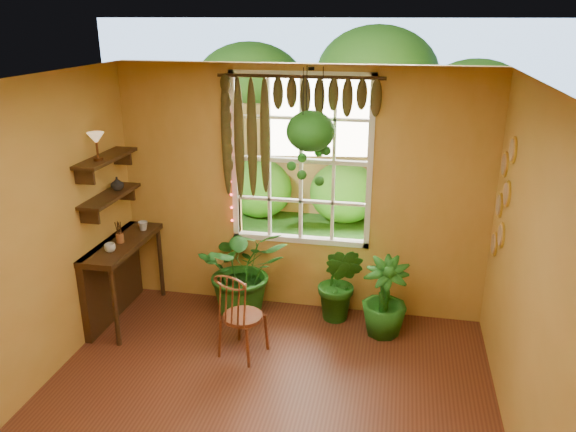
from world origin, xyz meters
The scene contains 21 objects.
ceiling centered at (0.00, 0.00, 2.70)m, with size 4.50×4.50×0.00m, color white.
wall_back centered at (0.00, 2.25, 1.35)m, with size 4.00×4.00×0.00m, color gold.
wall_right centered at (2.00, 0.00, 1.35)m, with size 4.50×4.50×0.00m, color gold.
window centered at (0.00, 2.28, 1.70)m, with size 1.52×0.10×1.86m.
valance_vine centered at (-0.08, 2.16, 2.28)m, with size 1.70×0.12×1.10m.
string_lights centered at (-0.76, 2.19, 1.75)m, with size 0.03×0.03×1.54m, color #FF2633, non-canonical shape.
wall_plates centered at (1.98, 1.79, 1.55)m, with size 0.04×0.32×1.10m, color #F7EDCA, non-canonical shape.
counter_ledge centered at (-1.91, 1.60, 0.55)m, with size 0.40×1.20×0.90m.
shelf_lower centered at (-1.88, 1.60, 1.40)m, with size 0.25×0.90×0.04m, color #37210F.
shelf_upper centered at (-1.88, 1.60, 1.80)m, with size 0.25×0.90×0.04m, color #37210F.
backyard centered at (0.24, 6.87, 1.28)m, with size 14.00×10.00×12.00m.
windsor_chair centered at (-0.37, 1.13, 0.30)m, with size 0.50×0.51×1.04m.
potted_plant_left centered at (-0.57, 1.95, 0.53)m, with size 0.96×0.83×1.06m, color #155015.
potted_plant_mid centered at (0.49, 1.99, 0.45)m, with size 0.49×0.40×0.89m, color #155015.
potted_plant_right centered at (0.97, 1.81, 0.42)m, with size 0.47×0.47×0.84m, color #155015.
hanging_basket centered at (0.15, 1.95, 2.03)m, with size 0.48×0.48×1.15m.
cup_a centered at (-1.78, 1.32, 0.94)m, with size 0.11×0.11×0.09m, color silver.
cup_b centered at (-1.72, 1.95, 0.95)m, with size 0.11×0.11×0.10m, color beige.
brush_jar centered at (-1.80, 1.57, 1.02)m, with size 0.08×0.08×0.29m.
shelf_vase centered at (-1.87, 1.76, 1.49)m, with size 0.13×0.13×0.14m, color #B2AD99.
tiffany_lamp centered at (-1.86, 1.43, 2.02)m, with size 0.17×0.17×0.28m.
Camera 1 is at (1.02, -3.43, 3.16)m, focal length 35.00 mm.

